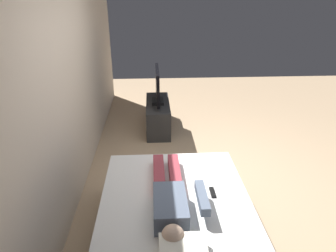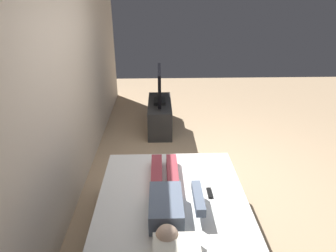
# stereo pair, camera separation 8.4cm
# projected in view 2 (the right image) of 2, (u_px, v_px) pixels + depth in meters

# --- Properties ---
(ground_plane) EXTENTS (10.00, 10.00, 0.00)m
(ground_plane) POSITION_uv_depth(u_px,v_px,m) (212.00, 185.00, 3.84)
(ground_plane) COLOR tan
(back_wall) EXTENTS (6.40, 0.10, 2.80)m
(back_wall) POSITION_uv_depth(u_px,v_px,m) (73.00, 71.00, 3.57)
(back_wall) COLOR beige
(back_wall) RESTS_ON ground
(bed) EXTENTS (1.95, 1.46, 0.54)m
(bed) POSITION_uv_depth(u_px,v_px,m) (173.00, 231.00, 2.76)
(bed) COLOR #333338
(bed) RESTS_ON ground
(person) EXTENTS (1.26, 0.46, 0.18)m
(person) POSITION_uv_depth(u_px,v_px,m) (167.00, 198.00, 2.63)
(person) COLOR slate
(person) RESTS_ON bed
(remote) EXTENTS (0.15, 0.04, 0.02)m
(remote) POSITION_uv_depth(u_px,v_px,m) (210.00, 193.00, 2.81)
(remote) COLOR black
(remote) RESTS_ON bed
(tv_stand) EXTENTS (1.10, 0.40, 0.50)m
(tv_stand) POSITION_uv_depth(u_px,v_px,m) (160.00, 116.00, 5.28)
(tv_stand) COLOR #2D2D2D
(tv_stand) RESTS_ON ground
(tv) EXTENTS (0.88, 0.20, 0.59)m
(tv) POSITION_uv_depth(u_px,v_px,m) (159.00, 87.00, 5.05)
(tv) COLOR black
(tv) RESTS_ON tv_stand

